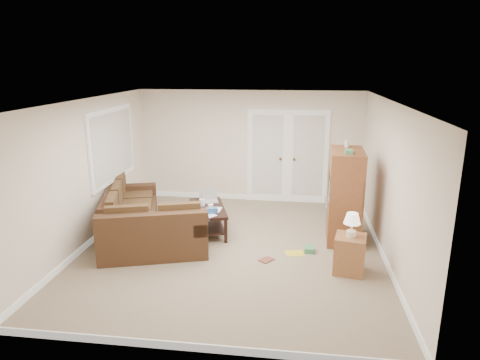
# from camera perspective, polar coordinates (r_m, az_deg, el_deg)

# --- Properties ---
(floor) EXTENTS (5.50, 5.50, 0.00)m
(floor) POSITION_cam_1_polar(r_m,az_deg,el_deg) (7.43, -1.03, -9.07)
(floor) COLOR gray
(floor) RESTS_ON ground
(ceiling) EXTENTS (5.00, 5.50, 0.02)m
(ceiling) POSITION_cam_1_polar(r_m,az_deg,el_deg) (6.79, -1.13, 10.50)
(ceiling) COLOR white
(ceiling) RESTS_ON wall_back
(wall_left) EXTENTS (0.02, 5.50, 2.50)m
(wall_left) POSITION_cam_1_polar(r_m,az_deg,el_deg) (7.77, -19.64, 0.87)
(wall_left) COLOR white
(wall_left) RESTS_ON floor
(wall_right) EXTENTS (0.02, 5.50, 2.50)m
(wall_right) POSITION_cam_1_polar(r_m,az_deg,el_deg) (7.10, 19.31, -0.43)
(wall_right) COLOR white
(wall_right) RESTS_ON floor
(wall_back) EXTENTS (5.00, 0.02, 2.50)m
(wall_back) POSITION_cam_1_polar(r_m,az_deg,el_deg) (9.67, 1.32, 4.49)
(wall_back) COLOR white
(wall_back) RESTS_ON floor
(wall_front) EXTENTS (5.00, 0.02, 2.50)m
(wall_front) POSITION_cam_1_polar(r_m,az_deg,el_deg) (4.46, -6.34, -8.93)
(wall_front) COLOR white
(wall_front) RESTS_ON floor
(baseboards) EXTENTS (5.00, 5.50, 0.10)m
(baseboards) POSITION_cam_1_polar(r_m,az_deg,el_deg) (7.41, -1.03, -8.72)
(baseboards) COLOR white
(baseboards) RESTS_ON floor
(french_doors) EXTENTS (1.80, 0.05, 2.13)m
(french_doors) POSITION_cam_1_polar(r_m,az_deg,el_deg) (9.63, 6.33, 3.05)
(french_doors) COLOR white
(french_doors) RESTS_ON floor
(window_left) EXTENTS (0.05, 1.92, 1.42)m
(window_left) POSITION_cam_1_polar(r_m,az_deg,el_deg) (8.57, -16.63, 4.48)
(window_left) COLOR white
(window_left) RESTS_ON wall_left
(sectional_sofa) EXTENTS (2.45, 2.79, 0.82)m
(sectional_sofa) POSITION_cam_1_polar(r_m,az_deg,el_deg) (7.85, -13.15, -5.59)
(sectional_sofa) COLOR #492F1C
(sectional_sofa) RESTS_ON floor
(coffee_table) EXTENTS (0.93, 1.32, 0.82)m
(coffee_table) POSITION_cam_1_polar(r_m,az_deg,el_deg) (8.05, -4.29, -5.09)
(coffee_table) COLOR black
(coffee_table) RESTS_ON floor
(tv_armoire) EXTENTS (0.60, 1.04, 1.75)m
(tv_armoire) POSITION_cam_1_polar(r_m,az_deg,el_deg) (7.75, 13.76, -1.98)
(tv_armoire) COLOR brown
(tv_armoire) RESTS_ON floor
(side_cabinet) EXTENTS (0.52, 0.52, 0.95)m
(side_cabinet) POSITION_cam_1_polar(r_m,az_deg,el_deg) (6.72, 14.44, -9.17)
(side_cabinet) COLOR #996038
(side_cabinet) RESTS_ON floor
(space_heater) EXTENTS (0.11, 0.09, 0.28)m
(space_heater) POSITION_cam_1_polar(r_m,az_deg,el_deg) (9.59, 11.68, -2.80)
(space_heater) COLOR silver
(space_heater) RESTS_ON floor
(floor_magazine) EXTENTS (0.34, 0.29, 0.01)m
(floor_magazine) POSITION_cam_1_polar(r_m,az_deg,el_deg) (7.30, 7.29, -9.64)
(floor_magazine) COLOR yellow
(floor_magazine) RESTS_ON floor
(floor_greenbox) EXTENTS (0.17, 0.22, 0.09)m
(floor_greenbox) POSITION_cam_1_polar(r_m,az_deg,el_deg) (7.39, 9.23, -9.07)
(floor_greenbox) COLOR #41905A
(floor_greenbox) RESTS_ON floor
(floor_book) EXTENTS (0.27, 0.28, 0.02)m
(floor_book) POSITION_cam_1_polar(r_m,az_deg,el_deg) (7.07, 3.03, -10.38)
(floor_book) COLOR brown
(floor_book) RESTS_ON floor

